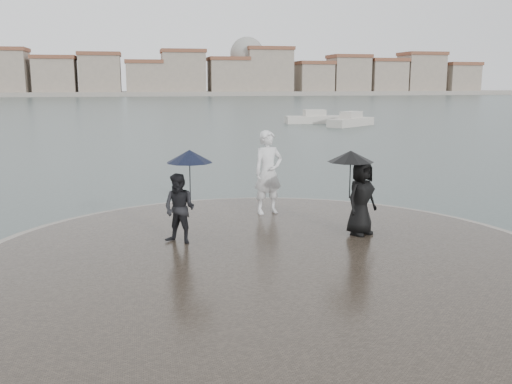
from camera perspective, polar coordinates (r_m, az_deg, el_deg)
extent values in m
plane|color=#2B3835|center=(8.61, 6.77, -15.58)|extent=(400.00, 400.00, 0.00)
cylinder|color=gray|center=(11.67, 1.31, -7.42)|extent=(12.50, 12.50, 0.32)
cylinder|color=#2D261E|center=(11.67, 1.31, -7.32)|extent=(11.90, 11.90, 0.36)
imported|color=silver|center=(15.18, 1.23, 1.98)|extent=(0.91, 0.70, 2.23)
imported|color=black|center=(12.50, -7.65, -1.67)|extent=(0.95, 0.90, 1.54)
cylinder|color=black|center=(12.50, -6.61, 1.08)|extent=(0.02, 0.02, 0.90)
cone|color=black|center=(12.42, -6.67, 3.58)|extent=(1.02, 1.02, 0.28)
imported|color=black|center=(13.29, 10.48, -0.59)|extent=(1.00, 0.88, 1.72)
cylinder|color=black|center=(13.21, 9.38, 1.31)|extent=(0.02, 0.02, 0.90)
cone|color=black|center=(13.14, 9.45, 3.55)|extent=(1.06, 1.06, 0.26)
cube|color=gray|center=(170.34, -11.06, 9.63)|extent=(260.00, 20.00, 1.20)
cube|color=gray|center=(170.82, -23.84, 10.73)|extent=(12.00, 10.00, 12.00)
cube|color=brown|center=(171.03, -24.01, 12.91)|extent=(12.60, 10.60, 1.00)
cube|color=gray|center=(168.67, -19.42, 10.71)|extent=(11.00, 10.00, 10.00)
cube|color=brown|center=(168.80, -19.54, 12.57)|extent=(11.60, 10.60, 1.00)
cube|color=gray|center=(167.57, -15.29, 11.11)|extent=(11.00, 10.00, 11.00)
cube|color=brown|center=(167.74, -15.40, 13.16)|extent=(11.60, 10.60, 1.00)
cube|color=gray|center=(167.31, -11.10, 10.95)|extent=(10.00, 10.00, 9.00)
cube|color=brown|center=(167.41, -11.16, 12.66)|extent=(10.60, 10.60, 1.00)
cube|color=gray|center=(167.85, -7.28, 11.57)|extent=(12.00, 10.00, 12.00)
cube|color=brown|center=(168.06, -7.34, 13.79)|extent=(12.60, 10.60, 1.00)
cube|color=gray|center=(169.38, -2.80, 11.30)|extent=(11.00, 10.00, 10.00)
cube|color=brown|center=(169.51, -2.82, 13.16)|extent=(11.60, 10.60, 1.00)
cube|color=gray|center=(171.69, 1.24, 11.80)|extent=(13.00, 10.00, 13.00)
cube|color=brown|center=(171.94, 1.25, 14.14)|extent=(13.60, 10.60, 1.00)
cube|color=gray|center=(175.34, 5.78, 11.08)|extent=(10.00, 10.00, 9.00)
cube|color=brown|center=(175.43, 5.82, 12.71)|extent=(10.60, 10.60, 1.00)
cube|color=gray|center=(178.95, 9.22, 11.31)|extent=(11.00, 10.00, 11.00)
cube|color=brown|center=(179.11, 9.28, 13.23)|extent=(11.60, 10.60, 1.00)
cube|color=gray|center=(183.55, 12.78, 11.02)|extent=(11.00, 10.00, 10.00)
cube|color=brown|center=(183.67, 12.85, 12.73)|extent=(11.60, 10.60, 1.00)
cube|color=gray|center=(188.81, 16.18, 11.15)|extent=(12.00, 10.00, 12.00)
cube|color=brown|center=(189.00, 16.28, 13.12)|extent=(12.60, 10.60, 1.00)
cube|color=gray|center=(195.17, 19.59, 10.50)|extent=(10.00, 10.00, 9.00)
cube|color=brown|center=(195.25, 19.68, 11.96)|extent=(10.60, 10.60, 1.00)
sphere|color=gray|center=(172.58, -0.90, 13.63)|extent=(10.00, 10.00, 10.00)
cube|color=#BDB6AA|center=(51.65, 9.47, 6.79)|extent=(5.31, 4.66, 0.90)
cube|color=#BDB6AA|center=(51.61, 9.49, 7.46)|extent=(2.31, 2.18, 0.90)
cube|color=#BDB6AA|center=(54.65, 5.86, 7.10)|extent=(5.57, 1.84, 0.90)
cube|color=#BDB6AA|center=(54.62, 5.87, 7.73)|extent=(2.05, 1.29, 0.90)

